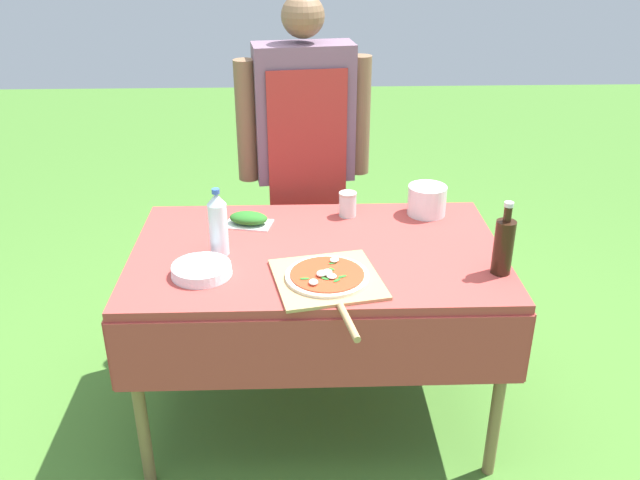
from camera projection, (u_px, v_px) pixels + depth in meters
name	position (u px, v px, depth m)	size (l,w,h in m)	color
ground_plane	(317.00, 410.00, 2.99)	(12.00, 12.00, 0.00)	#477A2D
prep_table	(317.00, 269.00, 2.68)	(1.46, 0.90, 0.80)	#A83D38
person_cook	(304.00, 146.00, 3.18)	(0.62, 0.26, 1.67)	#70604C
pizza_on_peel	(328.00, 279.00, 2.40)	(0.43, 0.60, 0.05)	tan
oil_bottle	(504.00, 245.00, 2.42)	(0.07, 0.07, 0.28)	black
water_bottle	(218.00, 224.00, 2.55)	(0.07, 0.07, 0.27)	silver
herb_container	(249.00, 219.00, 2.83)	(0.21, 0.15, 0.06)	silver
mixing_tub	(427.00, 200.00, 2.92)	(0.17, 0.17, 0.13)	silver
plate_stack	(202.00, 270.00, 2.45)	(0.22, 0.22, 0.04)	white
sauce_jar	(348.00, 205.00, 2.91)	(0.08, 0.08, 0.11)	silver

